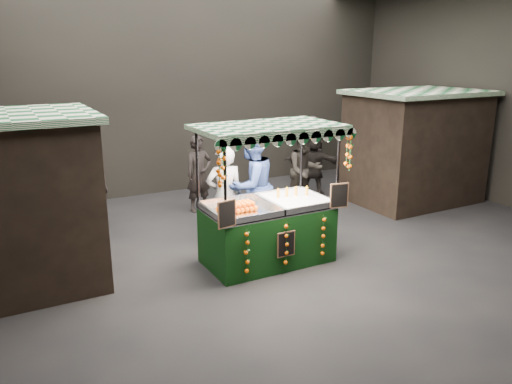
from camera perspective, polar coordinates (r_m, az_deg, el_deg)
ground at (r=8.77m, az=3.62°, el=-7.27°), size 12.00×12.00×0.00m
market_hall at (r=8.08m, az=4.05°, el=15.41°), size 12.10×10.10×5.05m
neighbour_stall_right at (r=12.23m, az=17.73°, el=5.03°), size 3.00×2.20×2.60m
juice_stall at (r=8.25m, az=1.51°, el=-3.40°), size 2.40×1.41×2.33m
vendor_grey at (r=8.94m, az=-3.62°, el=-0.49°), size 0.75×0.58×1.86m
vendor_blue at (r=9.12m, az=-0.53°, el=0.67°), size 1.22×1.08×2.11m
shopper_0 at (r=11.00m, az=-6.56°, el=2.08°), size 0.65×0.46×1.69m
shopper_1 at (r=11.11m, az=5.58°, el=2.47°), size 0.93×0.76×1.78m
shopper_2 at (r=10.44m, az=-19.64°, el=0.22°), size 0.98×0.87×1.59m
shopper_3 at (r=14.10m, az=6.33°, el=5.19°), size 1.29×1.08×1.73m
shopper_4 at (r=10.54m, az=-19.11°, el=1.34°), size 0.95×0.63×1.92m
shopper_5 at (r=12.31m, az=6.59°, el=3.27°), size 1.46×1.22×1.58m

